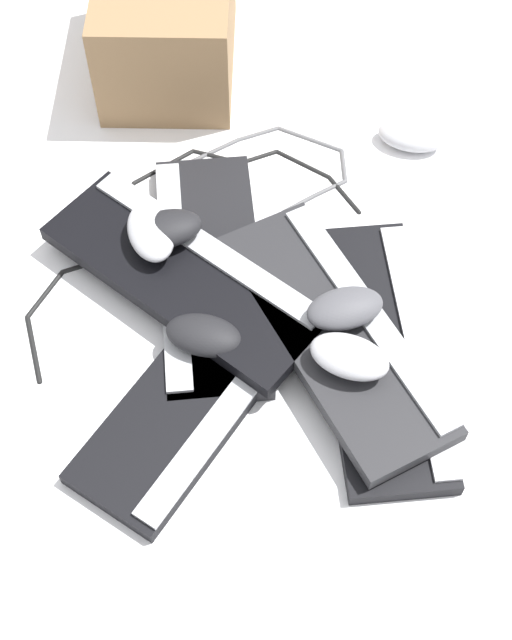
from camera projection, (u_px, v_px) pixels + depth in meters
name	position (u px, v px, depth m)	size (l,w,h in m)	color
ground_plane	(270.00, 300.00, 1.34)	(3.20, 3.20, 0.00)	white
keyboard_0	(209.00, 272.00, 1.35)	(0.46, 0.25, 0.03)	black
keyboard_1	(205.00, 385.00, 1.24)	(0.38, 0.44, 0.03)	black
keyboard_2	(380.00, 351.00, 1.27)	(0.46, 0.25, 0.03)	black
keyboard_3	(184.00, 275.00, 1.31)	(0.45, 0.36, 0.03)	black
keyboard_4	(335.00, 332.00, 1.26)	(0.46, 0.21, 0.03)	#232326
mouse_0	(349.00, 357.00, 1.19)	(0.11, 0.07, 0.04)	#B7B7BC
mouse_1	(411.00, 136.00, 1.49)	(0.11, 0.07, 0.04)	#B7B7BC
mouse_2	(165.00, 229.00, 1.31)	(0.11, 0.07, 0.04)	black
mouse_3	(151.00, 232.00, 1.31)	(0.11, 0.07, 0.04)	#B7B7BC
mouse_4	(345.00, 308.00, 1.23)	(0.11, 0.07, 0.04)	#4C4C51
mouse_5	(204.00, 335.00, 1.25)	(0.11, 0.07, 0.04)	black
cable_0	(171.00, 217.00, 1.42)	(0.36, 0.56, 0.01)	black
cable_1	(286.00, 158.00, 1.49)	(0.18, 0.27, 0.01)	#59595B
cardboard_box	(167.00, 21.00, 1.53)	(0.32, 0.22, 0.19)	olive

